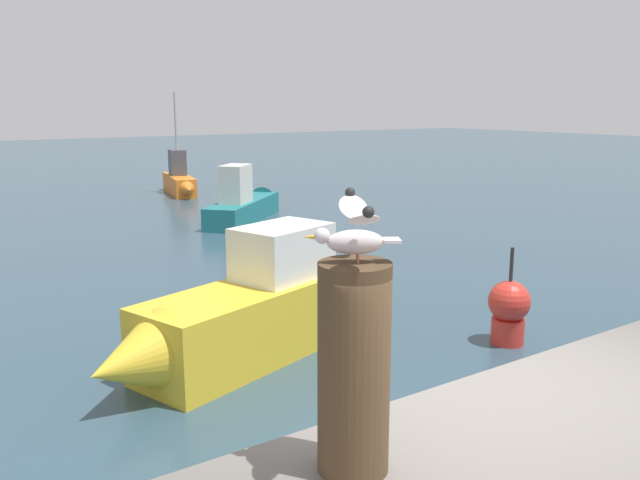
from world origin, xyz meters
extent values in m
cylinder|color=#4C3823|center=(-1.11, -0.40, 2.10)|extent=(0.30, 0.30, 0.90)
cylinder|color=#C66E60|center=(-1.09, -0.39, 2.57)|extent=(0.01, 0.01, 0.04)
cylinder|color=#C66E60|center=(-1.11, -0.42, 2.57)|extent=(0.01, 0.01, 0.04)
ellipsoid|color=silver|center=(-1.11, -0.40, 2.64)|extent=(0.24, 0.19, 0.10)
sphere|color=silver|center=(-1.22, -0.34, 2.67)|extent=(0.06, 0.06, 0.06)
cone|color=gold|center=(-1.27, -0.31, 2.66)|extent=(0.05, 0.04, 0.02)
cube|color=silver|center=(-0.98, -0.47, 2.65)|extent=(0.10, 0.10, 0.01)
ellipsoid|color=silver|center=(-1.02, -0.27, 2.76)|extent=(0.21, 0.25, 0.09)
sphere|color=black|center=(-0.97, -0.18, 2.80)|extent=(0.04, 0.04, 0.04)
ellipsoid|color=silver|center=(-1.18, -0.54, 2.76)|extent=(0.21, 0.25, 0.09)
sphere|color=black|center=(-1.23, -0.63, 2.80)|extent=(0.04, 0.04, 0.04)
cube|color=yellow|center=(1.19, 4.63, 0.46)|extent=(3.52, 2.04, 0.93)
cone|color=yellow|center=(-0.66, 4.04, 0.51)|extent=(1.20, 1.20, 0.96)
cube|color=white|center=(1.64, 4.78, 1.28)|extent=(1.42, 1.17, 0.69)
cube|color=orange|center=(6.29, 19.71, 0.32)|extent=(1.32, 3.03, 0.65)
cone|color=orange|center=(5.94, 18.10, 0.36)|extent=(0.75, 0.75, 0.63)
cube|color=#47474C|center=(6.33, 19.89, 1.10)|extent=(0.68, 0.86, 0.90)
cylinder|color=#A5A5A8|center=(6.33, 19.89, 2.54)|extent=(0.08, 0.08, 2.00)
cube|color=#1E7075|center=(5.61, 13.49, 0.29)|extent=(3.32, 3.14, 0.59)
cone|color=#1E7075|center=(7.13, 14.88, 0.32)|extent=(1.15, 1.15, 0.81)
cube|color=silver|center=(5.20, 13.12, 1.09)|extent=(1.14, 1.11, 1.00)
cylinder|color=red|center=(4.16, 3.10, 0.17)|extent=(0.44, 0.44, 0.35)
sphere|color=red|center=(4.16, 3.10, 0.59)|extent=(0.56, 0.56, 0.56)
cylinder|color=#2D2D2D|center=(4.16, 3.10, 1.08)|extent=(0.05, 0.05, 0.50)
camera|label=1|loc=(-2.65, -2.43, 3.18)|focal=36.90mm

